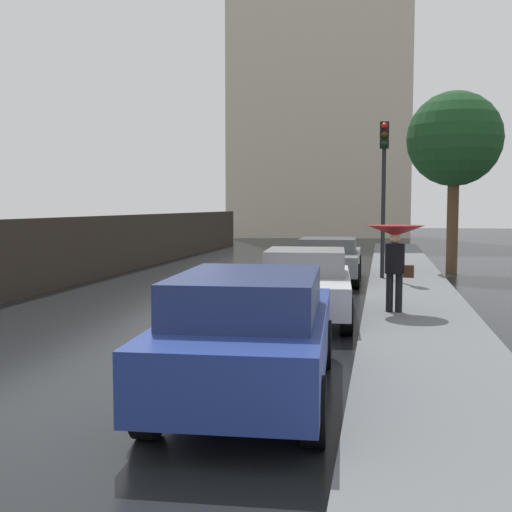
{
  "coord_description": "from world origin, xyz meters",
  "views": [
    {
      "loc": [
        4.34,
        -5.8,
        2.24
      ],
      "look_at": [
        2.29,
        4.43,
        1.41
      ],
      "focal_mm": 44.04,
      "sensor_mm": 36.0,
      "label": 1
    }
  ],
  "objects_px": {
    "car_blue_mid_road": "(250,331)",
    "pedestrian_with_umbrella_near": "(395,242)",
    "traffic_light": "(384,171)",
    "street_tree_near": "(455,140)",
    "car_grey_near_kerb": "(328,258)",
    "car_silver_behind_camera": "(305,284)"
  },
  "relations": [
    {
      "from": "car_silver_behind_camera",
      "to": "traffic_light",
      "type": "bearing_deg",
      "value": 72.72
    },
    {
      "from": "traffic_light",
      "to": "street_tree_near",
      "type": "height_order",
      "value": "street_tree_near"
    },
    {
      "from": "car_silver_behind_camera",
      "to": "street_tree_near",
      "type": "relative_size",
      "value": 0.72
    },
    {
      "from": "car_silver_behind_camera",
      "to": "traffic_light",
      "type": "relative_size",
      "value": 0.96
    },
    {
      "from": "pedestrian_with_umbrella_near",
      "to": "street_tree_near",
      "type": "relative_size",
      "value": 0.29
    },
    {
      "from": "car_silver_behind_camera",
      "to": "traffic_light",
      "type": "height_order",
      "value": "traffic_light"
    },
    {
      "from": "car_blue_mid_road",
      "to": "pedestrian_with_umbrella_near",
      "type": "xyz_separation_m",
      "value": [
        1.74,
        5.6,
        0.74
      ]
    },
    {
      "from": "car_grey_near_kerb",
      "to": "car_blue_mid_road",
      "type": "xyz_separation_m",
      "value": [
        0.06,
        -11.52,
        0.1
      ]
    },
    {
      "from": "car_silver_behind_camera",
      "to": "street_tree_near",
      "type": "xyz_separation_m",
      "value": [
        3.75,
        9.29,
        3.67
      ]
    },
    {
      "from": "traffic_light",
      "to": "street_tree_near",
      "type": "bearing_deg",
      "value": 52.64
    },
    {
      "from": "car_silver_behind_camera",
      "to": "car_grey_near_kerb",
      "type": "bearing_deg",
      "value": 86.62
    },
    {
      "from": "car_blue_mid_road",
      "to": "street_tree_near",
      "type": "relative_size",
      "value": 0.75
    },
    {
      "from": "car_blue_mid_road",
      "to": "pedestrian_with_umbrella_near",
      "type": "relative_size",
      "value": 2.59
    },
    {
      "from": "car_grey_near_kerb",
      "to": "car_silver_behind_camera",
      "type": "relative_size",
      "value": 1.04
    },
    {
      "from": "car_blue_mid_road",
      "to": "car_silver_behind_camera",
      "type": "distance_m",
      "value": 5.22
    },
    {
      "from": "car_blue_mid_road",
      "to": "car_grey_near_kerb",
      "type": "bearing_deg",
      "value": 86.73
    },
    {
      "from": "car_blue_mid_road",
      "to": "car_silver_behind_camera",
      "type": "height_order",
      "value": "car_blue_mid_road"
    },
    {
      "from": "car_grey_near_kerb",
      "to": "street_tree_near",
      "type": "distance_m",
      "value": 6.09
    },
    {
      "from": "car_grey_near_kerb",
      "to": "car_blue_mid_road",
      "type": "height_order",
      "value": "car_blue_mid_road"
    },
    {
      "from": "car_blue_mid_road",
      "to": "street_tree_near",
      "type": "distance_m",
      "value": 15.41
    },
    {
      "from": "car_blue_mid_road",
      "to": "street_tree_near",
      "type": "bearing_deg",
      "value": 71.92
    },
    {
      "from": "traffic_light",
      "to": "street_tree_near",
      "type": "xyz_separation_m",
      "value": [
        2.25,
        2.94,
        1.13
      ]
    }
  ]
}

